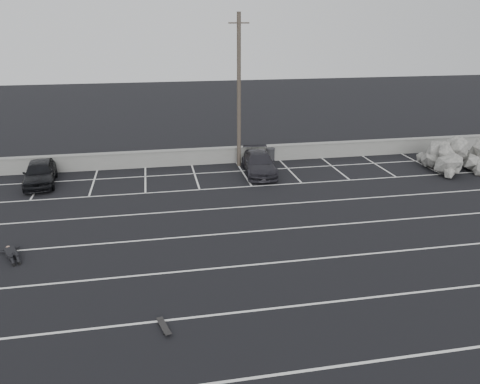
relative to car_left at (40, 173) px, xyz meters
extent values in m
plane|color=black|center=(10.93, -11.66, -0.70)|extent=(120.00, 120.00, 0.00)
cube|color=gray|center=(10.93, 2.34, -0.20)|extent=(50.00, 0.35, 1.00)
cube|color=gray|center=(10.93, 2.34, 0.32)|extent=(50.00, 0.45, 0.08)
cube|color=silver|center=(10.93, -17.66, -0.70)|extent=(36.00, 0.10, 0.01)
cube|color=silver|center=(10.93, -14.66, -0.70)|extent=(36.00, 0.10, 0.01)
cube|color=silver|center=(10.93, -11.66, -0.70)|extent=(36.00, 0.10, 0.01)
cube|color=silver|center=(10.93, -8.66, -0.70)|extent=(36.00, 0.10, 0.01)
cube|color=silver|center=(10.93, -5.66, -0.70)|extent=(36.00, 0.10, 0.01)
cube|color=silver|center=(10.93, -2.66, -0.70)|extent=(36.00, 0.10, 0.01)
cube|color=silver|center=(10.93, 0.34, -0.70)|extent=(36.00, 0.10, 0.01)
cube|color=silver|center=(-0.07, -0.16, -0.70)|extent=(0.10, 5.00, 0.01)
cube|color=silver|center=(2.93, -0.16, -0.70)|extent=(0.10, 5.00, 0.01)
cube|color=silver|center=(5.93, -0.16, -0.70)|extent=(0.10, 5.00, 0.01)
cube|color=silver|center=(8.93, -0.16, -0.70)|extent=(0.10, 5.00, 0.01)
cube|color=silver|center=(11.93, -0.16, -0.70)|extent=(0.10, 5.00, 0.01)
cube|color=silver|center=(14.93, -0.16, -0.70)|extent=(0.10, 5.00, 0.01)
cube|color=silver|center=(17.93, -0.16, -0.70)|extent=(0.10, 5.00, 0.01)
cube|color=silver|center=(20.93, -0.16, -0.70)|extent=(0.10, 5.00, 0.01)
cube|color=silver|center=(23.93, -0.16, -0.70)|extent=(0.10, 5.00, 0.01)
imported|color=black|center=(0.00, 0.00, 0.00)|extent=(2.06, 4.27, 1.40)
imported|color=#242329|center=(12.88, -0.35, -0.05)|extent=(2.22, 4.65, 1.31)
cylinder|color=#4C4238|center=(11.97, 1.54, 4.02)|extent=(0.25, 0.25, 9.44)
cube|color=#4C4238|center=(11.97, 1.54, 8.11)|extent=(1.26, 0.08, 0.08)
cylinder|color=#28282B|center=(14.19, 1.94, -0.25)|extent=(0.70, 0.70, 0.91)
cylinder|color=#28282B|center=(14.19, 1.94, 0.23)|extent=(0.77, 0.77, 0.05)
cube|color=black|center=(6.48, -15.08, -0.62)|extent=(0.41, 0.82, 0.02)
cube|color=#28282B|center=(6.42, -14.82, -0.65)|extent=(0.17, 0.09, 0.04)
cube|color=#28282B|center=(6.55, -15.33, -0.65)|extent=(0.17, 0.09, 0.04)
cylinder|color=black|center=(6.32, -14.85, -0.67)|extent=(0.04, 0.06, 0.06)
cylinder|color=black|center=(6.51, -14.80, -0.67)|extent=(0.04, 0.06, 0.06)
cylinder|color=black|center=(6.46, -15.36, -0.67)|extent=(0.04, 0.06, 0.06)
cylinder|color=black|center=(6.65, -15.30, -0.67)|extent=(0.04, 0.06, 0.06)
camera|label=1|loc=(6.51, -27.35, 8.19)|focal=35.00mm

